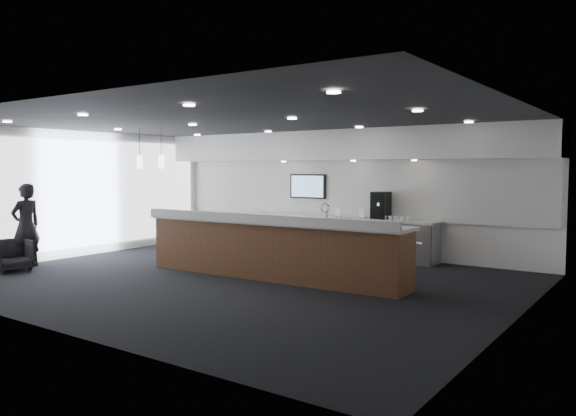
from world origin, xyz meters
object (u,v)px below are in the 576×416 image
Objects in this scene: coffee_machine at (381,205)px; lounge_guest at (26,225)px; service_counter at (272,248)px; armchair at (12,255)px.

lounge_guest reaches higher than coffee_machine.
service_counter is 5.42m from armchair.
coffee_machine is at bearing 74.88° from service_counter.
armchair is (-4.81, -2.47, -0.25)m from service_counter.
coffee_machine is 7.79m from lounge_guest.
armchair is (-5.57, -5.66, -0.93)m from coffee_machine.
coffee_machine is 8.00m from armchair.
service_counter is 7.80× the size of armchair.
armchair is 0.75m from lounge_guest.
lounge_guest reaches higher than service_counter.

